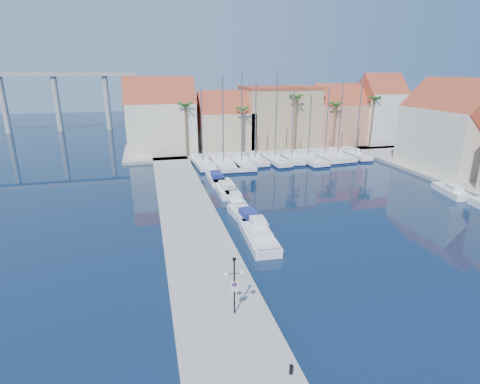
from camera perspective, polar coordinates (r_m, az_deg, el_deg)
name	(u,v)px	position (r m, az deg, el deg)	size (l,w,h in m)	color
ground	(328,275)	(30.07, 13.33, -12.23)	(260.00, 260.00, 0.00)	black
quay_west	(190,218)	(39.33, -7.68, -4.02)	(6.00, 77.00, 0.50)	gray
shore_north	(264,147)	(75.79, 3.65, 6.84)	(54.00, 16.00, 0.50)	gray
lamp_post	(234,277)	(23.11, -0.87, -12.89)	(1.31, 0.44, 3.86)	black
bollard	(291,369)	(20.75, 7.80, -25.22)	(0.20, 0.20, 0.49)	black
fishing_boat	(260,236)	(34.04, 3.10, -6.71)	(2.20, 5.91, 2.04)	navy
motorboat_west_0	(259,236)	(34.40, 2.92, -6.74)	(2.73, 7.46, 1.40)	white
motorboat_west_1	(247,216)	(38.81, 1.06, -3.75)	(2.76, 6.81, 1.40)	white
motorboat_west_2	(235,199)	(44.07, -0.77, -1.04)	(1.75, 5.16, 1.40)	white
motorboat_west_3	(226,188)	(48.21, -2.18, 0.64)	(2.41, 7.46, 1.40)	white
motorboat_west_4	(216,178)	(52.66, -3.68, 2.12)	(2.04, 6.30, 1.40)	white
motorboat_west_5	(212,169)	(57.74, -4.35, 3.54)	(1.99, 5.30, 1.40)	white
motorboat_west_6	(204,160)	(63.46, -5.52, 4.83)	(1.80, 5.11, 1.40)	white
motorboat_east_1	(451,191)	(54.04, 29.47, 0.18)	(2.94, 6.04, 1.40)	white
sailboat_0	(202,163)	(61.43, -5.74, 4.46)	(2.99, 9.83, 12.18)	white
sailboat_1	(223,162)	(61.57, -2.65, 4.55)	(3.39, 11.78, 14.07)	white
sailboat_2	(241,162)	(61.95, 0.14, 4.67)	(3.82, 11.61, 14.50)	white
sailboat_3	(254,159)	(63.73, 2.16, 5.06)	(2.85, 9.01, 13.03)	white
sailboat_4	(274,159)	(63.98, 5.14, 5.05)	(3.29, 10.11, 14.93)	white
sailboat_5	(290,158)	(65.26, 7.68, 5.20)	(2.76, 8.91, 11.88)	white
sailboat_6	(306,158)	(65.69, 10.05, 5.13)	(3.64, 11.36, 11.20)	white
sailboat_7	(323,156)	(67.61, 12.52, 5.37)	(3.11, 9.73, 12.35)	white
sailboat_8	(336,155)	(69.04, 14.37, 5.50)	(3.05, 9.85, 13.21)	white
sailboat_9	(354,154)	(70.56, 16.96, 5.58)	(2.41, 8.87, 14.40)	white
building_0	(161,119)	(70.37, -11.99, 10.81)	(12.30, 9.00, 13.50)	beige
building_1	(226,124)	(71.99, -2.20, 10.35)	(10.30, 8.00, 11.00)	tan
building_2	(279,116)	(75.83, 5.95, 11.39)	(14.20, 10.20, 11.50)	tan
building_3	(336,117)	(79.86, 14.47, 10.97)	(10.30, 8.00, 12.00)	tan
building_4	(379,111)	(83.54, 20.41, 11.48)	(8.30, 8.00, 14.00)	silver
building_6	(453,129)	(65.27, 29.67, 8.32)	(9.00, 14.30, 13.50)	beige
palm_0	(185,107)	(65.42, -8.35, 12.73)	(2.60, 2.60, 10.15)	brown
palm_1	(242,111)	(67.27, 0.38, 12.25)	(2.60, 2.60, 9.15)	brown
palm_2	(296,99)	(70.27, 8.54, 13.85)	(2.60, 2.60, 11.15)	brown
palm_3	(336,106)	(73.79, 14.39, 12.59)	(2.60, 2.60, 9.65)	brown
palm_4	(374,100)	(77.80, 19.78, 13.06)	(2.60, 2.60, 10.65)	brown
viaduct	(33,90)	(108.18, -29.04, 13.39)	(48.00, 2.20, 14.45)	#9E9E99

